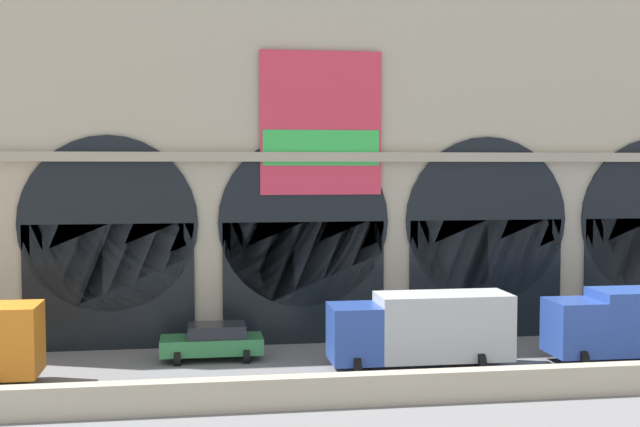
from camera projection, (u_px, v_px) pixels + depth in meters
name	position (u px, v px, depth m)	size (l,w,h in m)	color
ground_plane	(424.00, 365.00, 34.08)	(200.00, 200.00, 0.00)	slate
quay_parapet_wall	(463.00, 385.00, 29.01)	(90.00, 0.70, 1.11)	#B2A891
station_building	(385.00, 128.00, 40.95)	(46.42, 5.59, 21.18)	#B2A891
car_midwest	(213.00, 341.00, 35.03)	(4.40, 2.22, 1.55)	#2D7A42
box_truck_center	(422.00, 328.00, 33.42)	(7.50, 2.91, 3.12)	#28479E
box_truck_mideast	(636.00, 322.00, 34.64)	(7.50, 2.91, 3.12)	#28479E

